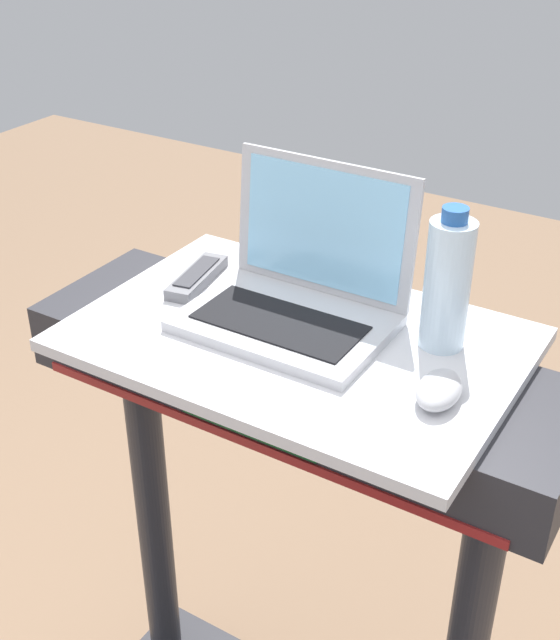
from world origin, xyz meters
TOP-DOWN VIEW (x-y plane):
  - desk_board at (0.00, 0.70)m, footprint 0.69×0.46m
  - laptop at (-0.03, 0.74)m, footprint 0.32×0.25m
  - computer_mouse at (0.26, 0.65)m, footprint 0.07×0.11m
  - water_bottle at (0.20, 0.79)m, footprint 0.07×0.07m
  - tv_remote at (-0.24, 0.76)m, footprint 0.07×0.17m

SIDE VIEW (x-z plane):
  - desk_board at x=0.00m, z-range 1.08..1.10m
  - tv_remote at x=-0.24m, z-range 1.10..1.12m
  - computer_mouse at x=0.26m, z-range 1.10..1.13m
  - laptop at x=-0.03m, z-range 1.03..1.27m
  - water_bottle at x=0.20m, z-range 1.09..1.32m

